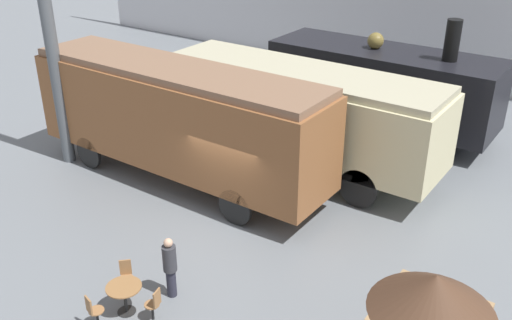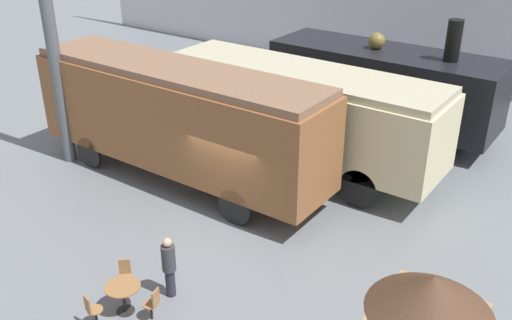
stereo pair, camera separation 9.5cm
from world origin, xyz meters
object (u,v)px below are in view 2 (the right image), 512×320
at_px(passenger_coach_wooden, 178,115).
at_px(visitor_person, 169,265).
at_px(passenger_coach_vintage, 300,109).
at_px(cafe_chair_0, 153,302).
at_px(steam_locomotive, 384,83).
at_px(cafe_table_near, 123,292).

relative_size(passenger_coach_wooden, visitor_person, 6.50).
height_order(passenger_coach_vintage, cafe_chair_0, passenger_coach_vintage).
relative_size(passenger_coach_vintage, passenger_coach_wooden, 0.93).
distance_m(steam_locomotive, passenger_coach_vintage, 4.84).
distance_m(cafe_chair_0, visitor_person, 1.01).
xyz_separation_m(passenger_coach_vintage, passenger_coach_wooden, (-2.75, -3.15, 0.15)).
bearing_deg(cafe_table_near, steam_locomotive, 88.84).
xyz_separation_m(steam_locomotive, cafe_chair_0, (0.49, -13.49, -1.50)).
xyz_separation_m(passenger_coach_wooden, cafe_chair_0, (4.22, -5.61, -1.83)).
height_order(cafe_chair_0, visitor_person, visitor_person).
bearing_deg(passenger_coach_wooden, cafe_chair_0, -53.02).
distance_m(passenger_coach_wooden, cafe_table_near, 6.98).
height_order(cafe_table_near, visitor_person, visitor_person).
bearing_deg(passenger_coach_wooden, steam_locomotive, 64.69).
bearing_deg(steam_locomotive, cafe_chair_0, -87.91).
relative_size(steam_locomotive, passenger_coach_wooden, 0.83).
bearing_deg(cafe_chair_0, visitor_person, -85.90).
bearing_deg(cafe_table_near, visitor_person, 66.47).
bearing_deg(steam_locomotive, cafe_table_near, -91.16).
bearing_deg(passenger_coach_wooden, cafe_table_near, -59.26).
bearing_deg(cafe_chair_0, passenger_coach_wooden, -67.59).
distance_m(steam_locomotive, visitor_person, 12.66).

